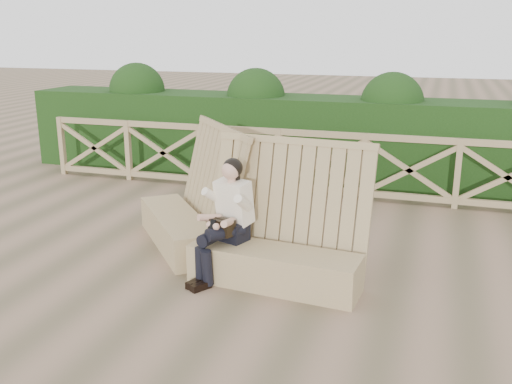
% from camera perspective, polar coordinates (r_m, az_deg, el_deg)
% --- Properties ---
extents(ground, '(60.00, 60.00, 0.00)m').
position_cam_1_polar(ground, '(6.40, -0.33, -8.78)').
color(ground, brown).
rests_on(ground, ground).
extents(bench, '(3.28, 2.14, 1.55)m').
position_cam_1_polar(bench, '(6.76, -2.96, -3.91)').
color(bench, '#9C8359').
rests_on(bench, ground).
extents(woman, '(0.58, 0.85, 1.34)m').
position_cam_1_polar(woman, '(6.25, -2.96, -2.41)').
color(woman, black).
rests_on(woman, ground).
extents(guardrail, '(10.10, 0.09, 1.10)m').
position_cam_1_polar(guardrail, '(9.45, 6.39, 2.82)').
color(guardrail, '#937A55').
rests_on(guardrail, ground).
extents(hedge, '(12.00, 1.20, 1.50)m').
position_cam_1_polar(hedge, '(10.56, 7.77, 5.24)').
color(hedge, black).
rests_on(hedge, ground).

